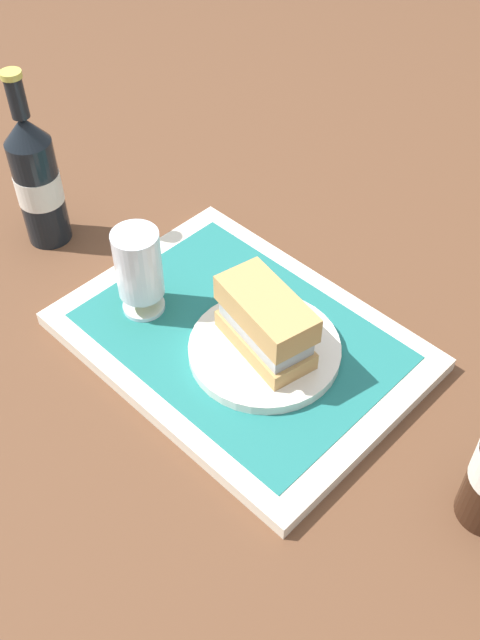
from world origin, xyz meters
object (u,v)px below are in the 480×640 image
Objects in this scene: sandwich at (262,322)px; beer_glass at (139,270)px; beer_bottle at (37,179)px; plate at (263,351)px.

sandwich is 1.12× the size of beer_glass.
beer_bottle is (0.40, 0.04, 0.03)m from sandwich.
beer_bottle reaches higher than sandwich.
plate is 1.52× the size of beer_glass.
beer_glass is at bearing 177.33° from beer_bottle.
sandwich is 0.53× the size of beer_bottle.
beer_bottle reaches higher than plate.
sandwich is at bearing -11.92° from plate.
sandwich reaches higher than plate.
beer_glass reaches higher than sandwich.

